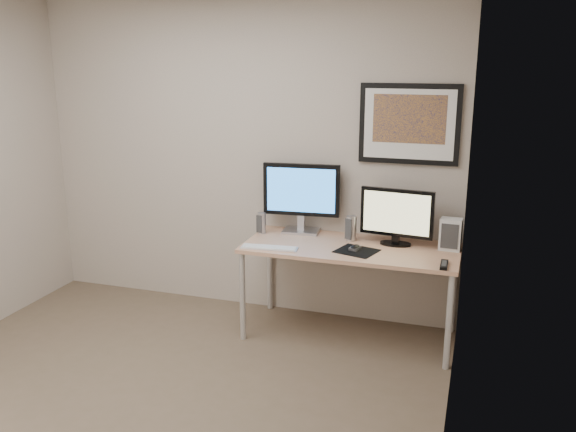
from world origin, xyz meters
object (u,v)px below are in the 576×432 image
at_px(fan_unit, 451,234).
at_px(speaker_right, 351,228).
at_px(monitor_tv, 397,215).
at_px(keyboard, 269,248).
at_px(speaker_left, 262,223).
at_px(desk, 351,254).
at_px(framed_art, 409,124).
at_px(monitor_large, 301,195).

bearing_deg(fan_unit, speaker_right, -176.54).
xyz_separation_m(monitor_tv, keyboard, (-0.88, -0.37, -0.22)).
bearing_deg(fan_unit, speaker_left, -174.92).
bearing_deg(desk, framed_art, 43.46).
xyz_separation_m(monitor_large, keyboard, (-0.10, -0.48, -0.30)).
bearing_deg(speaker_left, framed_art, 27.84).
relative_size(framed_art, fan_unit, 3.17).
xyz_separation_m(speaker_left, keyboard, (0.19, -0.36, -0.08)).
bearing_deg(speaker_right, monitor_tv, 20.93).
relative_size(desk, monitor_tv, 2.90).
relative_size(speaker_left, fan_unit, 0.72).
distance_m(framed_art, keyboard, 1.40).
bearing_deg(monitor_large, framed_art, 1.46).
xyz_separation_m(monitor_large, speaker_left, (-0.29, -0.12, -0.23)).
relative_size(monitor_large, monitor_tv, 1.12).
relative_size(monitor_tv, speaker_left, 3.26).
bearing_deg(speaker_left, speaker_right, 19.38).
relative_size(framed_art, monitor_large, 1.22).
distance_m(desk, monitor_large, 0.64).
height_order(speaker_right, fan_unit, fan_unit).
bearing_deg(monitor_tv, speaker_left, -173.05).
bearing_deg(framed_art, monitor_tv, -99.81).
bearing_deg(desk, monitor_tv, 22.17).
relative_size(monitor_large, fan_unit, 2.61).
distance_m(framed_art, fan_unit, 0.88).
distance_m(monitor_large, monitor_tv, 0.79).
bearing_deg(monitor_tv, monitor_large, 178.19).
bearing_deg(keyboard, speaker_left, 112.29).
height_order(monitor_large, keyboard, monitor_large).
bearing_deg(keyboard, monitor_tv, 17.42).
bearing_deg(fan_unit, framed_art, 156.27).
height_order(framed_art, keyboard, framed_art).
xyz_separation_m(framed_art, monitor_large, (-0.81, -0.09, -0.58)).
bearing_deg(keyboard, framed_art, 26.66).
xyz_separation_m(speaker_right, keyboard, (-0.54, -0.39, -0.09)).
bearing_deg(fan_unit, monitor_large, 179.33).
relative_size(speaker_left, keyboard, 0.40).
bearing_deg(keyboard, speaker_right, 30.79).
distance_m(speaker_left, keyboard, 0.42).
height_order(desk, keyboard, keyboard).
height_order(speaker_left, keyboard, speaker_left).
relative_size(framed_art, speaker_left, 4.43).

